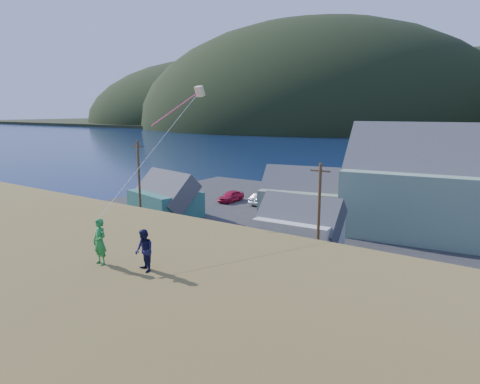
# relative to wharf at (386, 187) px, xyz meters

# --- Properties ---
(ground) EXTENTS (900.00, 900.00, 0.00)m
(ground) POSITION_rel_wharf_xyz_m (6.00, -40.00, -0.45)
(ground) COLOR #0A1638
(ground) RESTS_ON ground
(grass_strip) EXTENTS (110.00, 8.00, 0.10)m
(grass_strip) POSITION_rel_wharf_xyz_m (6.00, -42.00, -0.40)
(grass_strip) COLOR #4C3D19
(grass_strip) RESTS_ON ground
(waterfront_lot) EXTENTS (72.00, 36.00, 0.12)m
(waterfront_lot) POSITION_rel_wharf_xyz_m (6.00, -23.00, -0.39)
(waterfront_lot) COLOR #28282B
(waterfront_lot) RESTS_ON ground
(wharf) EXTENTS (26.00, 14.00, 0.90)m
(wharf) POSITION_rel_wharf_xyz_m (0.00, 0.00, 0.00)
(wharf) COLOR gray
(wharf) RESTS_ON ground
(shed_teal) EXTENTS (9.43, 7.52, 6.58)m
(shed_teal) POSITION_rel_wharf_xyz_m (-16.92, -32.56, 2.01)
(shed_teal) COLOR #2A6256
(shed_teal) RESTS_ON waterfront_lot
(shed_palegreen_near) EXTENTS (11.12, 8.21, 7.32)m
(shed_palegreen_near) POSITION_rel_wharf_xyz_m (-2.71, -24.14, 2.30)
(shed_palegreen_near) COLOR slate
(shed_palegreen_near) RESTS_ON waterfront_lot
(shed_white) EXTENTS (7.77, 5.38, 5.99)m
(shed_white) POSITION_rel_wharf_xyz_m (1.86, -34.71, 1.86)
(shed_white) COLOR silver
(shed_white) RESTS_ON waterfront_lot
(shed_palegreen_far) EXTENTS (10.89, 6.61, 7.11)m
(shed_palegreen_far) POSITION_rel_wharf_xyz_m (4.01, -12.67, 2.27)
(shed_palegreen_far) COLOR gray
(shed_palegreen_far) RESTS_ON waterfront_lot
(utility_poles) EXTENTS (36.25, 0.24, 9.40)m
(utility_poles) POSITION_rel_wharf_xyz_m (3.09, -38.50, 4.02)
(utility_poles) COLOR #47331E
(utility_poles) RESTS_ON waterfront_lot
(parked_cars) EXTENTS (24.59, 13.63, 1.54)m
(parked_cars) POSITION_rel_wharf_xyz_m (-4.35, -19.59, 0.41)
(parked_cars) COLOR silver
(parked_cars) RESTS_ON waterfront_lot
(kite_flyer_green) EXTENTS (0.62, 0.43, 1.65)m
(kite_flyer_green) POSITION_rel_wharf_xyz_m (6.36, -59.55, 7.58)
(kite_flyer_green) COLOR #25883C
(kite_flyer_green) RESTS_ON hillside
(kite_flyer_navy) EXTENTS (0.86, 0.78, 1.45)m
(kite_flyer_navy) POSITION_rel_wharf_xyz_m (8.16, -59.15, 7.48)
(kite_flyer_navy) COLOR #15163C
(kite_flyer_navy) RESTS_ON hillside
(kite_rig) EXTENTS (2.11, 4.83, 10.74)m
(kite_rig) POSITION_rel_wharf_xyz_m (3.38, -50.71, 12.89)
(kite_rig) COLOR beige
(kite_rig) RESTS_ON ground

